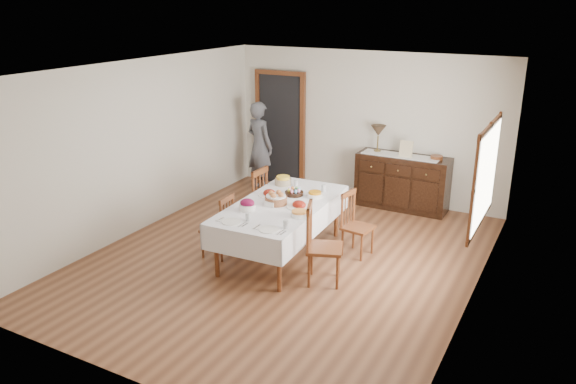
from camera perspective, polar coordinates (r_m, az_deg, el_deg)
The scene contains 26 objects.
ground at distance 7.87m, azimuth -0.35°, elevation -6.76°, with size 6.00×6.00×0.00m, color brown.
room_shell at distance 7.73m, azimuth 0.18°, elevation 5.70°, with size 5.02×6.02×2.65m.
dining_table at distance 7.72m, azimuth -0.70°, elevation -1.79°, with size 1.23×2.29×0.77m.
chair_left_near at distance 7.81m, azimuth -6.93°, elevation -3.44°, with size 0.40×0.40×0.90m.
chair_left_far at distance 8.49m, azimuth -3.66°, elevation -0.90°, with size 0.44×0.44×1.06m.
chair_right_near at distance 7.05m, azimuth 3.30°, elevation -5.24°, with size 0.56×0.56×1.04m.
chair_right_far at distance 7.89m, azimuth 6.84°, elevation -3.18°, with size 0.43×0.43×0.91m.
sideboard at distance 9.76m, azimuth 11.53°, elevation 1.01°, with size 1.55×0.56×0.93m.
person at distance 10.45m, azimuth -2.90°, elevation 4.98°, with size 0.56×0.36×1.78m, color #51535B.
bread_basket at distance 7.64m, azimuth -1.22°, elevation -0.71°, with size 0.30×0.30×0.18m.
egg_basket at distance 7.99m, azimuth 0.63°, elevation -0.06°, with size 0.27×0.27×0.11m.
ham_platter_a at distance 7.97m, azimuth -1.89°, elevation -0.18°, with size 0.32×0.32×0.11m.
ham_platter_b at distance 7.53m, azimuth 1.13°, elevation -1.36°, with size 0.33×0.33×0.11m.
beet_bowl at distance 7.44m, azimuth -4.16°, elevation -1.33°, with size 0.22×0.22×0.16m.
carrot_bowl at distance 7.92m, azimuth 2.74°, elevation -0.26°, with size 0.23×0.23×0.08m.
pineapple_bowl at distance 8.44m, azimuth -0.50°, elevation 1.15°, with size 0.25×0.25×0.13m.
casserole_dish at distance 7.22m, azimuth 1.16°, elevation -2.20°, with size 0.22×0.22×0.08m.
butter_dish at distance 7.57m, azimuth -1.79°, elevation -1.19°, with size 0.14×0.10×0.07m.
setting_left at distance 7.09m, azimuth -5.22°, elevation -2.85°, with size 0.42×0.31×0.10m.
setting_right at distance 6.83m, azimuth -1.40°, elevation -3.64°, with size 0.42×0.31×0.10m.
glass_far_a at distance 8.37m, azimuth 0.82°, elevation 0.90°, with size 0.06×0.06×0.09m.
glass_far_b at distance 8.14m, azimuth 3.64°, elevation 0.38°, with size 0.07×0.07×0.10m.
runner at distance 9.61m, azimuth 11.38°, elevation 3.65°, with size 1.30×0.35×0.01m.
table_lamp at distance 9.73m, azimuth 9.16°, elevation 6.10°, with size 0.26×0.26×0.46m.
picture_frame at distance 9.50m, azimuth 11.90°, elevation 4.29°, with size 0.22×0.08×0.28m.
deco_bowl at distance 9.53m, azimuth 14.86°, elevation 3.42°, with size 0.20×0.20×0.06m.
Camera 1 is at (3.40, -6.21, 3.43)m, focal length 35.00 mm.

